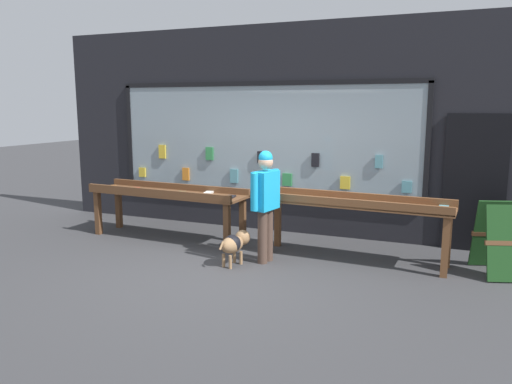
# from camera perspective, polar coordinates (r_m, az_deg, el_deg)

# --- Properties ---
(ground_plane) EXTENTS (40.00, 40.00, 0.00)m
(ground_plane) POSITION_cam_1_polar(r_m,az_deg,el_deg) (6.92, -3.85, -8.82)
(ground_plane) COLOR #38383A
(shopfront_facade) EXTENTS (8.84, 0.29, 3.58)m
(shopfront_facade) POSITION_cam_1_polar(r_m,az_deg,el_deg) (8.77, 3.05, 6.97)
(shopfront_facade) COLOR black
(shopfront_facade) RESTS_ON ground_plane
(display_table_left) EXTENTS (2.76, 0.82, 0.89)m
(display_table_left) POSITION_cam_1_polar(r_m,az_deg,el_deg) (8.42, -10.10, -0.50)
(display_table_left) COLOR brown
(display_table_left) RESTS_ON ground_plane
(display_table_right) EXTENTS (2.76, 0.74, 0.95)m
(display_table_right) POSITION_cam_1_polar(r_m,az_deg,el_deg) (7.26, 11.12, -1.85)
(display_table_right) COLOR brown
(display_table_right) RESTS_ON ground_plane
(person_browsing) EXTENTS (0.30, 0.63, 1.60)m
(person_browsing) POSITION_cam_1_polar(r_m,az_deg,el_deg) (7.01, 1.09, -0.75)
(person_browsing) COLOR #4C382D
(person_browsing) RESTS_ON ground_plane
(small_dog) EXTENTS (0.33, 0.62, 0.46)m
(small_dog) POSITION_cam_1_polar(r_m,az_deg,el_deg) (7.02, -2.49, -5.87)
(small_dog) COLOR #99724C
(small_dog) RESTS_ON ground_plane
(sandwich_board_sign) EXTENTS (0.78, 0.87, 0.96)m
(sandwich_board_sign) POSITION_cam_1_polar(r_m,az_deg,el_deg) (7.34, 26.33, -4.78)
(sandwich_board_sign) COLOR #193F19
(sandwich_board_sign) RESTS_ON ground_plane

